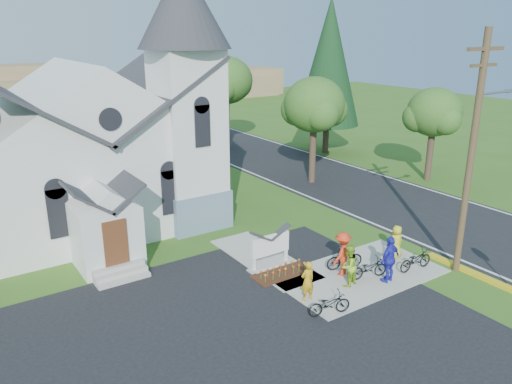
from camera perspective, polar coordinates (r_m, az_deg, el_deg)
ground at (r=20.59m, az=9.67°, el=-10.90°), size 120.00×120.00×0.00m
parking_lot at (r=15.74m, az=-5.09°, el=-20.88°), size 20.00×16.00×0.02m
road at (r=37.26m, az=5.18°, el=2.65°), size 8.00×90.00×0.02m
sidewalk at (r=21.84m, az=11.68°, el=-9.17°), size 7.00×4.00×0.05m
church at (r=26.75m, az=-17.77°, el=7.24°), size 12.35×12.00×13.00m
church_sign at (r=21.64m, az=1.65°, el=-6.10°), size 2.20×0.40×1.70m
flower_bed at (r=21.42m, az=3.04°, el=-9.33°), size 2.60×1.10×0.07m
utility_pole at (r=21.79m, az=23.58°, el=4.69°), size 3.45×0.28×10.00m
tree_road_near at (r=32.99m, az=6.68°, el=9.82°), size 4.00×4.00×7.05m
tree_road_mid at (r=42.96m, az=-3.39°, el=12.59°), size 4.40×4.40×7.80m
tree_road_far at (r=35.46m, az=19.71°, el=8.53°), size 3.60×3.60×6.30m
conifer at (r=41.53m, az=8.36°, el=14.47°), size 5.20×5.20×12.40m
distant_hills at (r=71.43m, az=-21.01°, el=10.74°), size 61.00×10.00×5.60m
cyclist_0 at (r=19.22m, az=5.91°, el=-10.07°), size 0.60×0.41×1.60m
bike_0 at (r=18.59m, az=8.36°, el=-12.54°), size 1.72×0.98×0.86m
cyclist_1 at (r=20.45m, az=10.52°, el=-8.28°), size 0.96×0.81×1.73m
bike_1 at (r=21.90m, az=10.09°, el=-7.46°), size 1.73×0.93×1.00m
cyclist_2 at (r=21.07m, az=15.04°, el=-7.41°), size 1.22×0.64×1.98m
bike_2 at (r=21.39m, az=12.77°, el=-8.49°), size 1.74×0.98×0.87m
cyclist_3 at (r=21.23m, az=9.85°, el=-6.95°), size 1.38×1.02×1.90m
bike_3 at (r=23.46m, az=15.41°, el=-6.10°), size 1.67×1.04×0.97m
cyclist_4 at (r=23.35m, az=15.74°, el=-5.50°), size 0.77×0.52×1.53m
bike_4 at (r=22.57m, az=17.76°, el=-7.39°), size 1.79×0.73×0.92m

